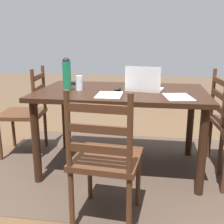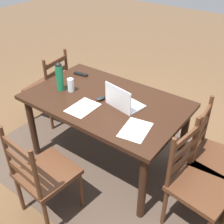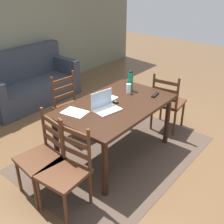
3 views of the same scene
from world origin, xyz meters
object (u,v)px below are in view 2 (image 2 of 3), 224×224
(chair_left_near, at_px, (213,157))
(laptop, at_px, (122,101))
(dining_table, at_px, (106,108))
(chair_left_far, at_px, (197,184))
(water_bottle, at_px, (60,76))
(chair_right_near, at_px, (49,88))
(chair_far_head, at_px, (43,175))
(tv_remote, at_px, (81,74))
(computer_mouse, at_px, (101,98))
(drinking_glass, at_px, (71,85))

(chair_left_near, height_order, laptop, laptop)
(dining_table, xyz_separation_m, chair_left_far, (-1.06, 0.19, -0.22))
(chair_left_far, height_order, water_bottle, water_bottle)
(chair_right_near, distance_m, water_bottle, 0.81)
(dining_table, height_order, chair_right_near, chair_right_near)
(dining_table, distance_m, chair_left_far, 1.10)
(dining_table, bearing_deg, chair_far_head, 89.75)
(chair_left_far, bearing_deg, laptop, -11.72)
(dining_table, xyz_separation_m, tv_remote, (0.55, -0.26, 0.11))
(chair_left_far, distance_m, laptop, 0.95)
(chair_far_head, height_order, laptop, laptop)
(laptop, bearing_deg, chair_right_near, -9.26)
(chair_far_head, height_order, computer_mouse, chair_far_head)
(chair_right_near, bearing_deg, computer_mouse, 167.52)
(dining_table, relative_size, chair_far_head, 1.63)
(chair_left_far, distance_m, chair_left_near, 0.38)
(chair_left_near, height_order, chair_far_head, same)
(chair_right_near, bearing_deg, tv_remote, -173.55)
(laptop, xyz_separation_m, computer_mouse, (0.24, 0.02, -0.04))
(chair_far_head, height_order, drinking_glass, chair_far_head)
(drinking_glass, bearing_deg, computer_mouse, -172.66)
(drinking_glass, distance_m, tv_remote, 0.37)
(chair_far_head, distance_m, computer_mouse, 0.89)
(chair_right_near, relative_size, chair_left_near, 1.00)
(chair_left_far, relative_size, laptop, 2.68)
(chair_far_head, relative_size, laptop, 2.68)
(chair_left_near, bearing_deg, computer_mouse, 11.35)
(dining_table, bearing_deg, laptop, 177.42)
(chair_left_near, distance_m, computer_mouse, 1.16)
(computer_mouse, bearing_deg, laptop, -162.08)
(chair_left_far, height_order, laptop, laptop)
(chair_left_far, bearing_deg, chair_far_head, 31.98)
(chair_left_far, bearing_deg, chair_right_near, -10.26)
(water_bottle, xyz_separation_m, tv_remote, (0.06, -0.37, -0.15))
(drinking_glass, bearing_deg, chair_right_near, -21.85)
(dining_table, xyz_separation_m, chair_left_near, (-1.06, -0.19, -0.22))
(dining_table, bearing_deg, chair_left_near, -169.89)
(laptop, bearing_deg, water_bottle, 9.11)
(chair_right_near, relative_size, computer_mouse, 9.50)
(chair_left_near, xyz_separation_m, computer_mouse, (1.09, 0.22, 0.33))
(chair_left_far, relative_size, drinking_glass, 6.95)
(chair_far_head, height_order, water_bottle, water_bottle)
(chair_right_near, bearing_deg, chair_far_head, 135.23)
(chair_left_far, distance_m, computer_mouse, 1.15)
(chair_left_near, relative_size, chair_far_head, 1.00)
(chair_left_near, height_order, tv_remote, chair_left_near)
(dining_table, height_order, chair_far_head, chair_far_head)
(chair_left_near, bearing_deg, dining_table, 10.11)
(chair_left_near, xyz_separation_m, tv_remote, (1.61, -0.07, 0.32))
(tv_remote, bearing_deg, laptop, 61.97)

